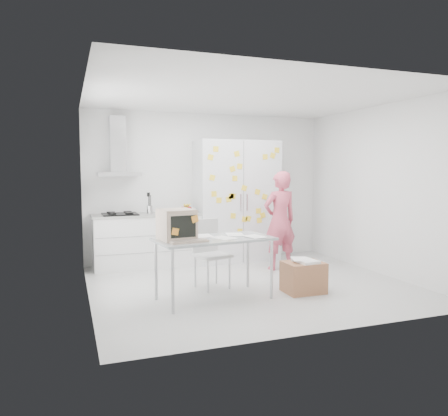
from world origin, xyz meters
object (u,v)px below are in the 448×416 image
object	(u,v)px
desk	(191,232)
cardboard_box	(303,277)
person	(280,221)
chair	(209,249)

from	to	relation	value
desk	cardboard_box	xyz separation A→B (m)	(1.55, -0.12, -0.68)
person	chair	size ratio (longest dim) A/B	1.70
person	chair	distance (m)	1.63
desk	cardboard_box	bearing A→B (deg)	-11.64
person	chair	bearing A→B (deg)	19.68
cardboard_box	chair	bearing A→B (deg)	147.85
chair	cardboard_box	size ratio (longest dim) A/B	1.84
desk	cardboard_box	distance (m)	1.70
person	desk	distance (m)	2.27
chair	cardboard_box	bearing A→B (deg)	-44.92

